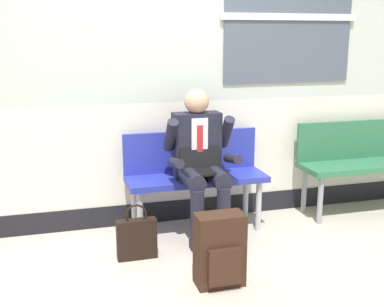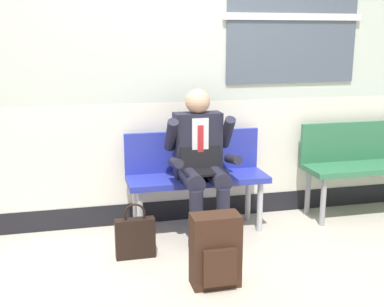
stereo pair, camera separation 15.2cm
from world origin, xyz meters
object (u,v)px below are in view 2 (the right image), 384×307
at_px(bench_with_person, 196,171).
at_px(bench_empty, 371,158).
at_px(handbag, 135,237).
at_px(backpack, 216,251).
at_px(person_seated, 201,160).

distance_m(bench_with_person, bench_empty, 1.73).
relative_size(bench_empty, handbag, 3.11).
bearing_deg(handbag, backpack, -49.56).
bearing_deg(person_seated, handbag, -154.10).
bearing_deg(bench_with_person, handbag, -141.06).
height_order(bench_with_person, backpack, bench_with_person).
xyz_separation_m(bench_empty, person_seated, (-1.73, -0.20, 0.13)).
bearing_deg(handbag, bench_empty, 11.79).
distance_m(bench_empty, person_seated, 1.75).
height_order(bench_with_person, person_seated, person_seated).
bearing_deg(backpack, person_seated, 82.01).
bearing_deg(person_seated, bench_with_person, 90.00).
distance_m(bench_empty, handbag, 2.41).
bearing_deg(bench_with_person, bench_empty, 0.08).
bearing_deg(backpack, bench_with_person, 83.47).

